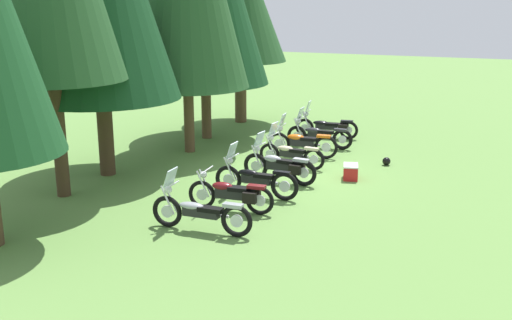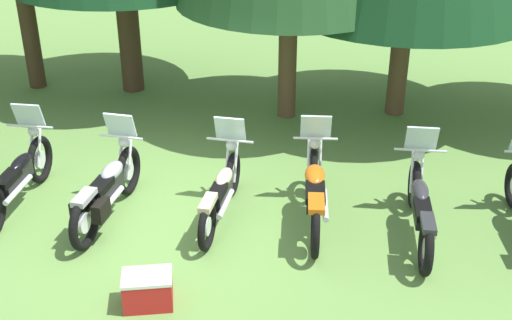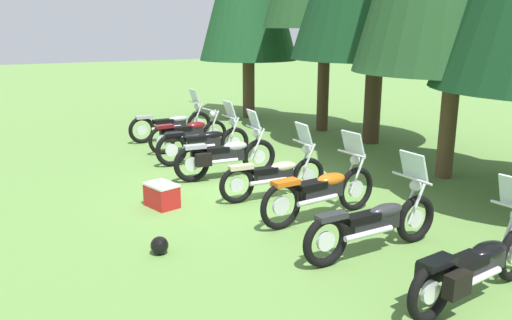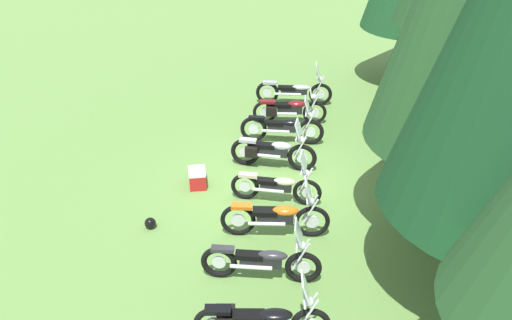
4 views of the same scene
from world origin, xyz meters
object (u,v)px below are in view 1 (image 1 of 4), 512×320
at_px(picnic_cooler, 351,172).
at_px(dropped_helmet, 386,161).
at_px(motorcycle_3, 280,166).
at_px(motorcycle_0, 200,212).
at_px(motorcycle_6, 318,135).
at_px(motorcycle_2, 255,179).
at_px(motorcycle_4, 290,153).
at_px(motorcycle_7, 328,126).
at_px(motorcycle_1, 232,194).
at_px(pine_tree_5, 240,0).
at_px(motorcycle_5, 301,142).

distance_m(picnic_cooler, dropped_helmet, 1.98).
xyz_separation_m(motorcycle_3, dropped_helmet, (2.94, -2.43, -0.35)).
distance_m(motorcycle_0, motorcycle_6, 8.47).
bearing_deg(motorcycle_2, motorcycle_6, -89.48).
relative_size(motorcycle_4, motorcycle_7, 0.92).
relative_size(motorcycle_4, picnic_cooler, 3.21).
bearing_deg(motorcycle_3, picnic_cooler, -143.08).
relative_size(motorcycle_2, motorcycle_4, 1.09).
distance_m(motorcycle_7, picnic_cooler, 5.23).
bearing_deg(motorcycle_1, motorcycle_2, -97.61).
height_order(motorcycle_2, dropped_helmet, motorcycle_2).
height_order(motorcycle_0, dropped_helmet, motorcycle_0).
relative_size(motorcycle_0, pine_tree_5, 0.33).
xyz_separation_m(motorcycle_1, motorcycle_7, (8.57, 0.06, -0.01)).
xyz_separation_m(motorcycle_1, pine_tree_5, (10.15, 4.26, 4.47)).
bearing_deg(dropped_helmet, motorcycle_4, 116.64).
xyz_separation_m(pine_tree_5, dropped_helmet, (-4.52, -6.92, -4.80)).
bearing_deg(pine_tree_5, motorcycle_1, -157.23).
distance_m(pine_tree_5, dropped_helmet, 9.56).
xyz_separation_m(motorcycle_6, dropped_helmet, (-1.41, -2.62, -0.33)).
relative_size(motorcycle_1, motorcycle_2, 0.94).
bearing_deg(picnic_cooler, motorcycle_7, 23.12).
bearing_deg(motorcycle_3, motorcycle_7, -81.89).
bearing_deg(motorcycle_0, motorcycle_6, -92.82).
height_order(motorcycle_2, pine_tree_5, pine_tree_5).
height_order(motorcycle_1, motorcycle_3, motorcycle_3).
bearing_deg(pine_tree_5, motorcycle_2, -154.03).
bearing_deg(picnic_cooler, motorcycle_5, 48.78).
distance_m(motorcycle_0, motorcycle_5, 7.03).
distance_m(motorcycle_2, picnic_cooler, 3.16).
relative_size(motorcycle_6, motorcycle_7, 1.00).
xyz_separation_m(pine_tree_5, picnic_cooler, (-6.38, -6.25, -4.72)).
bearing_deg(picnic_cooler, dropped_helmet, -20.02).
xyz_separation_m(motorcycle_2, picnic_cooler, (2.50, -1.92, -0.26)).
xyz_separation_m(motorcycle_2, motorcycle_4, (3.02, 0.08, -0.02)).
height_order(motorcycle_6, pine_tree_5, pine_tree_5).
bearing_deg(motorcycle_3, motorcycle_1, 90.16).
xyz_separation_m(motorcycle_0, pine_tree_5, (11.59, 4.14, 4.47)).
xyz_separation_m(motorcycle_0, motorcycle_2, (2.70, -0.18, 0.01)).
bearing_deg(motorcycle_7, dropped_helmet, 126.87).
distance_m(motorcycle_4, dropped_helmet, 3.01).
xyz_separation_m(motorcycle_0, motorcycle_5, (7.03, -0.02, 0.03)).
bearing_deg(dropped_helmet, pine_tree_5, 56.84).
relative_size(motorcycle_0, motorcycle_5, 1.04).
relative_size(motorcycle_0, motorcycle_3, 1.08).
distance_m(motorcycle_5, pine_tree_5, 7.59).
bearing_deg(motorcycle_5, motorcycle_4, 89.30).
bearing_deg(motorcycle_6, picnic_cooler, 119.63).
distance_m(motorcycle_3, dropped_helmet, 3.83).
bearing_deg(motorcycle_6, pine_tree_5, -36.89).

